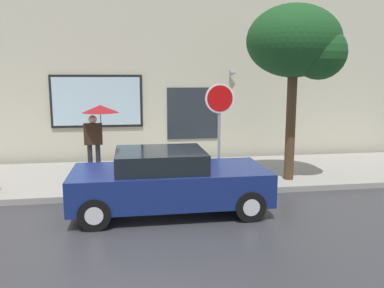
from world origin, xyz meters
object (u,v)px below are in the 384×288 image
parked_car (168,181)px  pedestrian_with_umbrella (98,119)px  stop_sign (220,114)px  street_tree (299,45)px

parked_car → pedestrian_with_umbrella: pedestrian_with_umbrella is taller
parked_car → stop_sign: bearing=44.8°
pedestrian_with_umbrella → stop_sign: size_ratio=0.76×
parked_car → street_tree: 5.04m
pedestrian_with_umbrella → stop_sign: (3.17, -1.72, 0.25)m
parked_car → street_tree: (3.63, 1.66, 3.09)m
parked_car → pedestrian_with_umbrella: (-1.70, 3.18, 1.07)m
pedestrian_with_umbrella → street_tree: size_ratio=0.43×
street_tree → pedestrian_with_umbrella: bearing=164.0°
stop_sign → pedestrian_with_umbrella: bearing=151.5°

